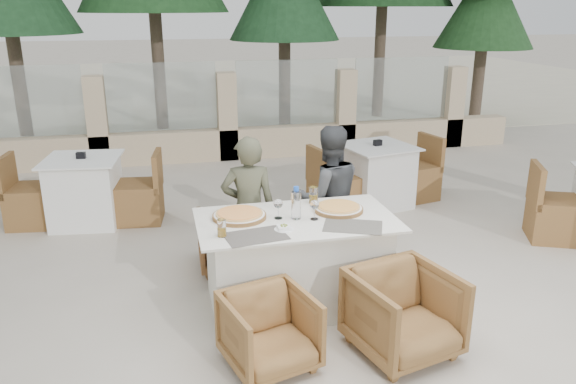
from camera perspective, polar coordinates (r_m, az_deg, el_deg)
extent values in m
plane|color=#C0B5A4|center=(4.92, 1.34, -10.79)|extent=(80.00, 80.00, 0.00)
cube|color=beige|center=(18.34, -9.85, 10.65)|extent=(30.00, 16.00, 0.01)
cone|color=#1F4926|center=(11.64, -0.37, 18.91)|extent=(2.20, 2.20, 5.00)
cone|color=#214B22|center=(12.52, 19.40, 16.75)|extent=(1.98, 1.98, 4.50)
cube|color=#57514B|center=(4.18, -3.29, -4.49)|extent=(0.49, 0.36, 0.00)
cube|color=#5D5850|center=(4.39, 6.61, -3.47)|extent=(0.53, 0.45, 0.00)
cylinder|color=orange|center=(4.54, -4.97, -2.31)|extent=(0.56, 0.56, 0.06)
cylinder|color=orange|center=(4.69, 5.15, -1.62)|extent=(0.51, 0.51, 0.05)
cylinder|color=#A2B7D5|center=(4.47, 0.83, -1.11)|extent=(0.09, 0.09, 0.27)
cylinder|color=gold|center=(4.18, -6.75, -3.66)|extent=(0.08, 0.08, 0.13)
cylinder|color=#C08D1B|center=(4.84, 2.61, -0.34)|extent=(0.09, 0.09, 0.15)
imported|color=brown|center=(5.40, -5.91, -4.85)|extent=(0.61, 0.62, 0.55)
imported|color=#986537|center=(5.56, 4.20, -3.94)|extent=(0.78, 0.80, 0.58)
imported|color=olive|center=(3.97, -1.89, -13.99)|extent=(0.71, 0.72, 0.54)
imported|color=brown|center=(4.17, 11.66, -11.97)|extent=(0.82, 0.84, 0.63)
imported|color=#4C4D38|center=(5.02, -4.02, -1.77)|extent=(0.52, 0.37, 1.34)
imported|color=#3D3F42|center=(5.26, 4.11, -0.59)|extent=(0.68, 0.53, 1.38)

